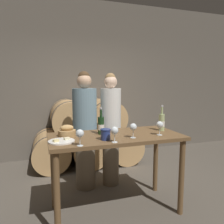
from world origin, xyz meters
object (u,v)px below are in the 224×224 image
object	(u,v)px
person_left	(85,130)
wine_glass_far_left	(80,134)
wine_bottle_red	(101,125)
wine_bottle_white	(162,122)
wine_glass_center	(133,127)
wine_glass_left	(115,131)
person_right	(111,128)
wine_glass_right	(160,125)
blue_crock	(106,134)
bread_basket	(67,132)
cheese_plate	(61,141)
tasting_table	(116,146)

from	to	relation	value
person_left	wine_glass_far_left	distance (m)	1.06
wine_bottle_red	wine_glass_far_left	world-z (taller)	wine_bottle_red
wine_bottle_white	wine_glass_far_left	distance (m)	1.15
wine_bottle_red	wine_glass_center	size ratio (longest dim) A/B	1.96
wine_glass_left	person_right	bearing A→B (deg)	74.54
wine_glass_left	wine_glass_right	distance (m)	0.61
blue_crock	wine_glass_right	size ratio (longest dim) A/B	0.72
wine_glass_center	bread_basket	bearing A→B (deg)	155.95
person_left	wine_bottle_white	xyz separation A→B (m)	(0.85, -0.66, 0.18)
person_left	bread_basket	bearing A→B (deg)	-118.41
person_right	wine_glass_center	distance (m)	0.91
wine_bottle_red	wine_glass_right	bearing A→B (deg)	-22.10
wine_bottle_red	wine_glass_far_left	xyz separation A→B (m)	(-0.32, -0.41, 0.01)
blue_crock	wine_glass_center	distance (m)	0.32
wine_bottle_red	cheese_plate	distance (m)	0.53
wine_bottle_red	wine_glass_center	xyz separation A→B (m)	(0.29, -0.28, 0.01)
bread_basket	cheese_plate	xyz separation A→B (m)	(-0.08, -0.23, -0.04)
wine_glass_far_left	wine_bottle_white	bearing A→B (deg)	18.18
wine_bottle_red	wine_glass_left	xyz separation A→B (m)	(0.04, -0.39, 0.01)
blue_crock	cheese_plate	size ratio (longest dim) A/B	0.43
person_right	wine_bottle_red	bearing A→B (deg)	-117.24
person_right	wine_glass_right	xyz separation A→B (m)	(0.32, -0.86, 0.19)
wine_bottle_white	wine_glass_left	world-z (taller)	wine_bottle_white
person_left	blue_crock	bearing A→B (deg)	-86.60
cheese_plate	wine_glass_right	size ratio (longest dim) A/B	1.66
tasting_table	wine_bottle_red	bearing A→B (deg)	147.34
tasting_table	wine_bottle_white	bearing A→B (deg)	4.22
wine_bottle_white	wine_glass_right	bearing A→B (deg)	-125.47
wine_bottle_red	wine_bottle_white	bearing A→B (deg)	-3.73
wine_glass_far_left	wine_glass_right	world-z (taller)	same
wine_glass_left	wine_glass_center	bearing A→B (deg)	23.97
person_left	wine_glass_far_left	bearing A→B (deg)	-103.43
wine_glass_far_left	wine_glass_right	bearing A→B (deg)	9.24
wine_glass_far_left	wine_glass_right	size ratio (longest dim) A/B	1.00
wine_bottle_red	wine_glass_far_left	distance (m)	0.52
tasting_table	person_left	world-z (taller)	person_left
wine_bottle_white	cheese_plate	world-z (taller)	wine_bottle_white
wine_bottle_white	wine_glass_left	bearing A→B (deg)	-155.17
wine_bottle_red	wine_glass_center	distance (m)	0.40
wine_glass_left	wine_glass_center	world-z (taller)	same
person_left	wine_glass_center	world-z (taller)	person_left
wine_bottle_red	wine_glass_left	distance (m)	0.39
cheese_plate	tasting_table	bearing A→B (deg)	10.29
cheese_plate	blue_crock	bearing A→B (deg)	-7.35
person_right	wine_glass_left	size ratio (longest dim) A/B	10.38
person_right	blue_crock	distance (m)	0.95
tasting_table	wine_glass_left	size ratio (longest dim) A/B	9.42
cheese_plate	wine_glass_far_left	bearing A→B (deg)	-51.97
tasting_table	blue_crock	distance (m)	0.32
wine_bottle_white	wine_glass_right	distance (m)	0.25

